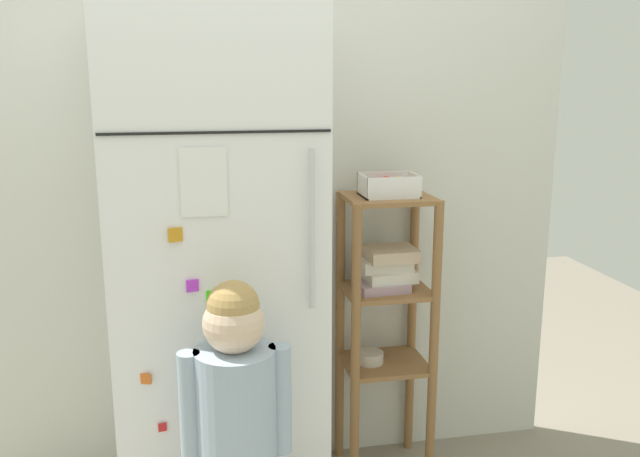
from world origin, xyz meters
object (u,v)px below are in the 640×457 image
object	(u,v)px
refrigerator	(218,272)
fruit_bin	(390,187)
child_standing	(236,411)
pantry_shelf_unit	(385,302)

from	to	relation	value
refrigerator	fruit_bin	distance (m)	0.71
child_standing	pantry_shelf_unit	xyz separation A→B (m)	(0.62, 0.58, 0.10)
fruit_bin	pantry_shelf_unit	bearing A→B (deg)	122.83
refrigerator	child_standing	bearing A→B (deg)	-87.29
pantry_shelf_unit	fruit_bin	xyz separation A→B (m)	(0.00, -0.01, 0.45)
refrigerator	pantry_shelf_unit	xyz separation A→B (m)	(0.64, 0.13, -0.19)
refrigerator	fruit_bin	world-z (taller)	refrigerator
child_standing	fruit_bin	bearing A→B (deg)	42.15
child_standing	fruit_bin	world-z (taller)	fruit_bin
pantry_shelf_unit	refrigerator	bearing A→B (deg)	-168.74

